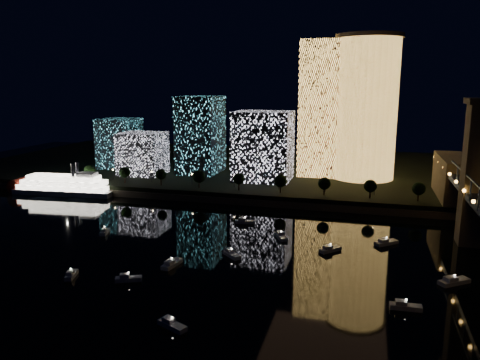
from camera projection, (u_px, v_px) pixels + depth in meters
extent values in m
plane|color=black|center=(258.00, 281.00, 131.92)|extent=(520.00, 520.00, 0.00)
cube|color=black|center=(318.00, 171.00, 282.49)|extent=(420.00, 160.00, 5.00)
cube|color=#6B5E4C|center=(300.00, 205.00, 209.04)|extent=(420.00, 6.00, 3.00)
cylinder|color=#FFB851|center=(366.00, 110.00, 243.80)|extent=(32.00, 32.00, 72.00)
cylinder|color=#6B5E4C|center=(370.00, 36.00, 236.26)|extent=(34.00, 34.00, 2.00)
cube|color=#FFB851|center=(322.00, 109.00, 253.05)|extent=(22.61, 22.61, 71.95)
cube|color=white|center=(263.00, 146.00, 242.49)|extent=(28.95, 24.49, 35.62)
cube|color=#5CE3FB|center=(201.00, 134.00, 262.92)|extent=(21.37, 27.78, 42.74)
cube|color=white|center=(143.00, 153.00, 258.87)|extent=(23.09, 20.99, 23.09)
cube|color=#5CE3FB|center=(120.00, 143.00, 280.69)|extent=(20.71, 22.78, 29.00)
cube|color=#6B5E4C|center=(480.00, 176.00, 157.44)|extent=(11.00, 9.00, 48.00)
cube|color=#6B5E4C|center=(452.00, 183.00, 207.20)|extent=(12.00, 40.00, 23.00)
cube|color=navy|center=(472.00, 192.00, 146.02)|extent=(0.50, 0.50, 7.00)
cube|color=navy|center=(458.00, 177.00, 168.68)|extent=(0.50, 0.50, 7.00)
sphere|color=orange|center=(464.00, 191.00, 154.99)|extent=(1.20, 1.20, 1.20)
sphere|color=orange|center=(444.00, 167.00, 197.49)|extent=(1.20, 1.20, 1.20)
cube|color=silver|center=(65.00, 192.00, 234.94)|extent=(52.14, 15.92, 2.57)
cube|color=white|center=(64.00, 187.00, 234.44)|extent=(47.79, 14.51, 2.35)
cube|color=white|center=(64.00, 182.00, 233.96)|extent=(43.44, 13.09, 2.35)
cube|color=white|center=(64.00, 178.00, 233.48)|extent=(36.95, 11.50, 2.35)
cube|color=silver|center=(87.00, 175.00, 230.75)|extent=(9.05, 7.10, 1.93)
cylinder|color=black|center=(73.00, 170.00, 229.37)|extent=(1.50, 1.50, 6.42)
cylinder|color=black|center=(77.00, 169.00, 233.49)|extent=(1.50, 1.50, 6.42)
cylinder|color=maroon|center=(19.00, 186.00, 239.19)|extent=(8.25, 10.21, 7.49)
cube|color=silver|center=(129.00, 279.00, 131.82)|extent=(7.66, 5.07, 1.20)
cube|color=silver|center=(124.00, 276.00, 131.44)|extent=(3.11, 2.77, 1.00)
sphere|color=white|center=(128.00, 272.00, 131.41)|extent=(0.36, 0.36, 0.36)
cube|color=silver|center=(172.00, 264.00, 142.78)|extent=(4.08, 8.79, 1.20)
cube|color=silver|center=(170.00, 262.00, 141.43)|extent=(2.66, 3.29, 1.00)
sphere|color=white|center=(172.00, 258.00, 142.37)|extent=(0.36, 0.36, 0.36)
cube|color=silver|center=(245.00, 222.00, 186.15)|extent=(8.29, 4.15, 1.20)
cube|color=silver|center=(242.00, 219.00, 185.99)|extent=(3.15, 2.60, 1.00)
sphere|color=white|center=(245.00, 217.00, 185.74)|extent=(0.36, 0.36, 0.36)
cube|color=silver|center=(406.00, 307.00, 115.42)|extent=(7.76, 2.81, 1.20)
cube|color=silver|center=(401.00, 302.00, 115.44)|extent=(2.77, 2.12, 1.00)
sphere|color=white|center=(406.00, 299.00, 115.02)|extent=(0.36, 0.36, 0.36)
cube|color=silver|center=(281.00, 237.00, 168.13)|extent=(6.13, 8.33, 1.20)
cube|color=silver|center=(280.00, 233.00, 169.06)|extent=(3.20, 3.49, 1.00)
sphere|color=white|center=(281.00, 231.00, 167.73)|extent=(0.36, 0.36, 0.36)
cube|color=silver|center=(386.00, 243.00, 161.77)|extent=(8.40, 7.84, 1.20)
cube|color=silver|center=(383.00, 240.00, 160.98)|extent=(3.79, 3.71, 1.00)
sphere|color=white|center=(387.00, 237.00, 161.36)|extent=(0.36, 0.36, 0.36)
cube|color=silver|center=(232.00, 255.00, 150.63)|extent=(7.61, 7.29, 1.20)
cube|color=silver|center=(230.00, 250.00, 151.40)|extent=(3.47, 3.42, 1.00)
sphere|color=white|center=(232.00, 249.00, 150.22)|extent=(0.36, 0.36, 0.36)
cube|color=silver|center=(105.00, 232.00, 173.47)|extent=(3.75, 6.93, 1.20)
cube|color=silver|center=(104.00, 230.00, 172.27)|extent=(2.26, 2.68, 1.00)
sphere|color=white|center=(105.00, 227.00, 173.06)|extent=(0.36, 0.36, 0.36)
cube|color=silver|center=(454.00, 282.00, 130.11)|extent=(9.34, 8.07, 1.20)
cube|color=silver|center=(451.00, 279.00, 129.38)|extent=(4.11, 3.94, 1.00)
sphere|color=white|center=(455.00, 275.00, 129.70)|extent=(0.36, 0.36, 0.36)
cube|color=silver|center=(330.00, 250.00, 155.11)|extent=(7.25, 7.55, 1.20)
cube|color=silver|center=(328.00, 247.00, 154.27)|extent=(3.40, 3.44, 1.00)
sphere|color=white|center=(330.00, 244.00, 154.70)|extent=(0.36, 0.36, 0.36)
cube|color=silver|center=(172.00, 325.00, 106.61)|extent=(7.92, 5.37, 1.20)
cube|color=silver|center=(169.00, 319.00, 107.10)|extent=(3.24, 2.90, 1.00)
sphere|color=white|center=(172.00, 317.00, 106.20)|extent=(0.36, 0.36, 0.36)
cube|color=silver|center=(71.00, 275.00, 134.54)|extent=(3.83, 6.76, 1.20)
cube|color=silver|center=(70.00, 273.00, 133.37)|extent=(2.25, 2.64, 1.00)
sphere|color=white|center=(71.00, 269.00, 134.13)|extent=(0.36, 0.36, 0.36)
cylinder|color=black|center=(90.00, 177.00, 242.02)|extent=(0.70, 0.70, 4.00)
sphere|color=black|center=(90.00, 170.00, 241.31)|extent=(5.80, 5.80, 5.80)
cylinder|color=black|center=(125.00, 179.00, 236.85)|extent=(0.70, 0.70, 4.00)
sphere|color=black|center=(125.00, 172.00, 236.14)|extent=(5.70, 5.70, 5.70)
cylinder|color=black|center=(161.00, 181.00, 231.68)|extent=(0.70, 0.70, 4.00)
sphere|color=black|center=(161.00, 174.00, 230.97)|extent=(5.17, 5.17, 5.17)
cylinder|color=black|center=(199.00, 184.00, 226.51)|extent=(0.70, 0.70, 4.00)
sphere|color=black|center=(199.00, 176.00, 225.80)|extent=(6.32, 6.32, 6.32)
cylinder|color=black|center=(239.00, 186.00, 221.34)|extent=(0.70, 0.70, 4.00)
sphere|color=black|center=(239.00, 179.00, 220.63)|extent=(5.46, 5.46, 5.46)
cylinder|color=black|center=(280.00, 188.00, 216.17)|extent=(0.70, 0.70, 4.00)
sphere|color=black|center=(281.00, 181.00, 215.46)|extent=(5.87, 5.87, 5.87)
cylinder|color=black|center=(324.00, 191.00, 211.00)|extent=(0.70, 0.70, 4.00)
sphere|color=black|center=(324.00, 183.00, 210.29)|extent=(5.70, 5.70, 5.70)
cylinder|color=black|center=(370.00, 194.00, 205.83)|extent=(0.70, 0.70, 4.00)
sphere|color=black|center=(370.00, 186.00, 205.12)|extent=(5.65, 5.65, 5.65)
cylinder|color=black|center=(418.00, 197.00, 200.66)|extent=(0.70, 0.70, 4.00)
sphere|color=black|center=(419.00, 189.00, 199.95)|extent=(5.68, 5.68, 5.68)
cylinder|color=black|center=(113.00, 175.00, 245.00)|extent=(0.24, 0.24, 5.00)
sphere|color=#FFCC7F|center=(113.00, 170.00, 244.43)|extent=(0.70, 0.70, 0.70)
cylinder|color=black|center=(152.00, 177.00, 239.31)|extent=(0.24, 0.24, 5.00)
sphere|color=#FFCC7F|center=(152.00, 172.00, 238.74)|extent=(0.70, 0.70, 0.70)
cylinder|color=black|center=(192.00, 179.00, 233.62)|extent=(0.24, 0.24, 5.00)
sphere|color=#FFCC7F|center=(192.00, 174.00, 233.05)|extent=(0.70, 0.70, 0.70)
cylinder|color=black|center=(234.00, 182.00, 227.94)|extent=(0.24, 0.24, 5.00)
sphere|color=#FFCC7F|center=(234.00, 176.00, 227.37)|extent=(0.70, 0.70, 0.70)
cylinder|color=black|center=(279.00, 184.00, 222.25)|extent=(0.24, 0.24, 5.00)
sphere|color=#FFCC7F|center=(279.00, 179.00, 221.68)|extent=(0.70, 0.70, 0.70)
cylinder|color=black|center=(325.00, 187.00, 216.56)|extent=(0.24, 0.24, 5.00)
sphere|color=#FFCC7F|center=(326.00, 181.00, 215.99)|extent=(0.70, 0.70, 0.70)
cylinder|color=black|center=(375.00, 190.00, 210.88)|extent=(0.24, 0.24, 5.00)
sphere|color=#FFCC7F|center=(375.00, 184.00, 210.31)|extent=(0.70, 0.70, 0.70)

